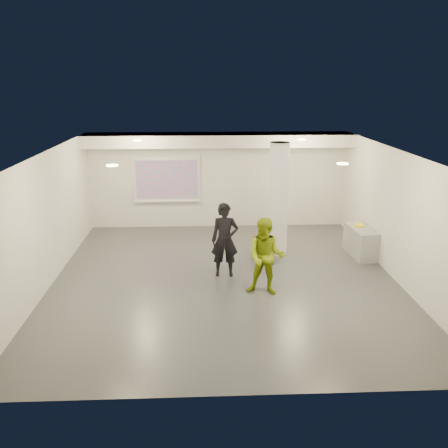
{
  "coord_description": "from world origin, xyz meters",
  "views": [
    {
      "loc": [
        -0.53,
        -10.91,
        4.54
      ],
      "look_at": [
        0.0,
        0.4,
        1.25
      ],
      "focal_mm": 40.0,
      "sensor_mm": 36.0,
      "label": 1
    }
  ],
  "objects_px": {
    "woman": "(225,240)",
    "column": "(278,199)",
    "credenza": "(361,242)",
    "man": "(266,257)",
    "projection_screen": "(167,180)"
  },
  "relations": [
    {
      "from": "credenza",
      "to": "woman",
      "type": "relative_size",
      "value": 0.74
    },
    {
      "from": "woman",
      "to": "projection_screen",
      "type": "bearing_deg",
      "value": 113.71
    },
    {
      "from": "column",
      "to": "man",
      "type": "distance_m",
      "value": 2.79
    },
    {
      "from": "woman",
      "to": "column",
      "type": "bearing_deg",
      "value": 47.98
    },
    {
      "from": "credenza",
      "to": "man",
      "type": "bearing_deg",
      "value": -144.6
    },
    {
      "from": "projection_screen",
      "to": "credenza",
      "type": "relative_size",
      "value": 1.6
    },
    {
      "from": "column",
      "to": "man",
      "type": "height_order",
      "value": "column"
    },
    {
      "from": "projection_screen",
      "to": "woman",
      "type": "height_order",
      "value": "projection_screen"
    },
    {
      "from": "column",
      "to": "woman",
      "type": "bearing_deg",
      "value": -134.52
    },
    {
      "from": "projection_screen",
      "to": "man",
      "type": "distance_m",
      "value": 5.86
    },
    {
      "from": "projection_screen",
      "to": "man",
      "type": "relative_size",
      "value": 1.22
    },
    {
      "from": "projection_screen",
      "to": "credenza",
      "type": "bearing_deg",
      "value": -28.8
    },
    {
      "from": "credenza",
      "to": "man",
      "type": "distance_m",
      "value": 3.75
    },
    {
      "from": "credenza",
      "to": "projection_screen",
      "type": "bearing_deg",
      "value": 147.19
    },
    {
      "from": "column",
      "to": "credenza",
      "type": "distance_m",
      "value": 2.5
    }
  ]
}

